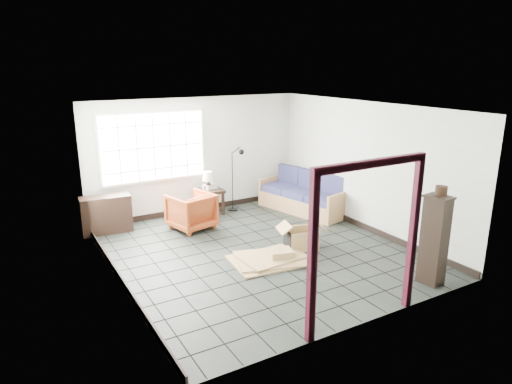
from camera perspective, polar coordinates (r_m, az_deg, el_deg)
ground at (r=8.39m, az=0.31°, el=-7.43°), size 5.50×5.50×0.00m
room_shell at (r=7.90m, az=0.23°, el=3.89°), size 5.02×5.52×2.61m
window_panel at (r=9.94m, az=-12.70°, el=5.52°), size 2.32×0.08×1.52m
doorway_trim at (r=5.88m, az=13.81°, el=-3.87°), size 1.80×0.08×2.20m
futon_sofa at (r=10.60m, az=6.08°, el=-0.56°), size 1.28×2.24×0.93m
armchair at (r=9.47m, az=-8.11°, el=-2.16°), size 0.96×0.92×0.83m
side_table at (r=10.31m, az=-5.73°, el=-0.22°), size 0.53×0.53×0.58m
table_lamp at (r=10.22m, az=-6.00°, el=1.87°), size 0.34×0.34×0.41m
projector at (r=10.35m, az=-5.79°, el=0.71°), size 0.32×0.27×0.10m
floor_lamp at (r=10.50m, az=-2.41°, el=1.93°), size 0.44×0.28×1.48m
console_shelf at (r=9.67m, az=-18.20°, el=-2.66°), size 1.00×0.45×0.76m
tall_shelf at (r=7.50m, az=21.40°, el=-5.56°), size 0.33×0.41×1.42m
pot at (r=7.34m, az=22.15°, el=0.18°), size 0.23×0.23×0.13m
open_box at (r=8.53m, az=5.66°, el=-5.78°), size 0.97×0.65×0.50m
cardboard_pile at (r=8.00m, az=2.00°, el=-8.24°), size 1.44×1.18×0.20m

